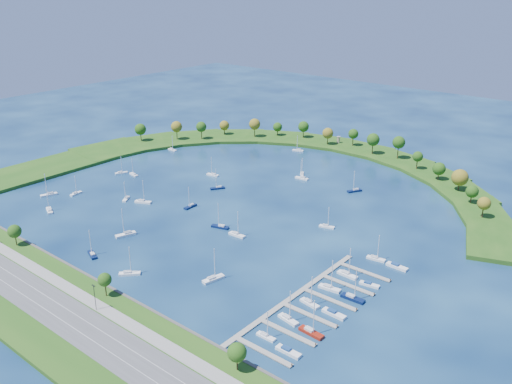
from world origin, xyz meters
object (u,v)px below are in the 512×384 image
Objects in this scene: docked_boat_6 at (329,287)px; moored_boat_4 at (134,174)px; moored_boat_12 at (49,210)px; moored_boat_21 at (190,206)px; moored_boat_13 at (121,172)px; moored_boat_1 at (302,178)px; moored_boat_20 at (218,188)px; moored_boat_15 at (237,234)px; docked_boat_4 at (310,302)px; docked_boat_11 at (397,266)px; docked_boat_3 at (311,332)px; moored_boat_10 at (355,190)px; moored_boat_19 at (49,194)px; moored_boat_0 at (298,150)px; moored_boat_17 at (172,149)px; moored_boat_14 at (92,254)px; dock_system at (310,303)px; moored_boat_11 at (126,198)px; docked_boat_7 at (353,297)px; moored_boat_18 at (126,234)px; docked_boat_8 at (347,274)px; moored_boat_8 at (302,174)px; moored_boat_6 at (76,193)px; harbor_tower at (338,140)px; moored_boat_5 at (220,226)px; docked_boat_2 at (288,319)px; moored_boat_9 at (213,174)px; moored_boat_2 at (143,201)px; moored_boat_7 at (129,273)px; moored_boat_3 at (327,226)px; moored_boat_16 at (213,278)px; docked_boat_10 at (376,258)px; docked_boat_1 at (288,351)px; docked_boat_5 at (334,313)px.

moored_boat_4 is at bearing 160.64° from docked_boat_6.
moored_boat_12 reaches higher than moored_boat_21.
moored_boat_4 is 8.77m from moored_boat_13.
moored_boat_20 is at bearing 50.72° from moored_boat_1.
moored_boat_15 is 63.94m from docked_boat_4.
moored_boat_20 is 1.30× the size of docked_boat_11.
docked_boat_3 is 1.13× the size of docked_boat_4.
moored_boat_19 is (-126.35, -111.97, 0.02)m from moored_boat_10.
moored_boat_20 reaches higher than moored_boat_0.
moored_boat_4 is at bearing -41.28° from moored_boat_20.
moored_boat_17 is 0.83× the size of docked_boat_6.
moored_boat_15 is at bearing -102.08° from moored_boat_14.
dock_system is at bearing -23.96° from moored_boat_17.
docked_boat_6 reaches higher than moored_boat_11.
moored_boat_15 is 0.92× the size of docked_boat_7.
docked_boat_6 is at bearing 120.10° from moored_boat_18.
docked_boat_6 reaches higher than moored_boat_13.
moored_boat_8 is at bearing 137.32° from docked_boat_8.
moored_boat_17 is 81.62m from moored_boat_20.
moored_boat_19 is 173.52m from docked_boat_8.
moored_boat_6 is 64.72m from moored_boat_18.
moored_boat_8 is at bearing -94.64° from moored_boat_12.
moored_boat_1 is at bearing -179.63° from moored_boat_20.
docked_boat_6 is 1.39× the size of docked_boat_11.
docked_boat_4 reaches higher than harbor_tower.
moored_boat_5 reaches higher than docked_boat_2.
moored_boat_9 is at bearing -152.38° from moored_boat_21.
moored_boat_7 is (54.76, -52.42, -0.02)m from moored_boat_2.
docked_boat_2 reaches higher than dock_system.
moored_boat_17 is at bearing 65.63° from moored_boat_8.
moored_boat_19 reaches higher than moored_boat_5.
moored_boat_3 is at bearing 133.35° from moored_boat_19.
moored_boat_15 is 0.97× the size of moored_boat_19.
docked_boat_7 is at bearing -12.20° from moored_boat_15.
moored_boat_3 reaches higher than dock_system.
moored_boat_18 is 1.19× the size of moored_boat_21.
moored_boat_5 is at bearing -91.83° from moored_boat_14.
moored_boat_5 is 1.02× the size of moored_boat_15.
moored_boat_15 is at bearing 167.51° from docked_boat_7.
moored_boat_7 is 0.92× the size of docked_boat_3.
moored_boat_2 is at bearing 80.37° from moored_boat_16.
docked_boat_8 is at bearing -57.24° from harbor_tower.
docked_boat_10 is (81.52, -61.41, -0.01)m from moored_boat_1.
moored_boat_8 is 0.84× the size of docked_boat_2.
moored_boat_19 is 183.32m from docked_boat_1.
moored_boat_6 is 161.40m from docked_boat_6.
docked_boat_5 is 0.79× the size of docked_boat_10.
docked_boat_6 is (113.25, -138.15, 0.06)m from moored_boat_0.
moored_boat_8 is (-14.92, 142.30, -0.06)m from moored_boat_7.
moored_boat_1 is 51.50m from moored_boat_20.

